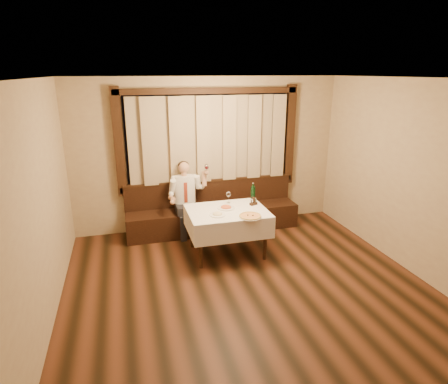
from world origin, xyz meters
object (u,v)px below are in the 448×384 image
object	(u,v)px
banquette	(213,214)
pasta_cream	(217,213)
dining_table	(227,216)
cruet_caddy	(253,202)
pasta_red	(226,206)
seated_man	(186,193)
pizza	(250,216)
green_bottle	(253,194)

from	to	relation	value
banquette	pasta_cream	distance (m)	1.31
dining_table	cruet_caddy	world-z (taller)	cruet_caddy
banquette	dining_table	distance (m)	1.08
banquette	pasta_cream	world-z (taller)	banquette
pasta_red	banquette	bearing A→B (deg)	90.17
seated_man	pasta_red	bearing A→B (deg)	-58.76
pasta_red	cruet_caddy	xyz separation A→B (m)	(0.49, 0.04, 0.01)
pizza	pasta_cream	xyz separation A→B (m)	(-0.46, 0.21, 0.02)
green_bottle	cruet_caddy	size ratio (longest dim) A/B	2.40
pasta_red	green_bottle	bearing A→B (deg)	20.06
dining_table	green_bottle	xyz separation A→B (m)	(0.53, 0.28, 0.25)
pasta_cream	cruet_caddy	xyz separation A→B (m)	(0.69, 0.30, 0.01)
banquette	dining_table	xyz separation A→B (m)	(0.00, -1.02, 0.34)
dining_table	cruet_caddy	bearing A→B (deg)	14.43
pizza	cruet_caddy	size ratio (longest dim) A/B	2.54
dining_table	cruet_caddy	size ratio (longest dim) A/B	9.05
pasta_cream	green_bottle	distance (m)	0.87
pizza	pasta_red	xyz separation A→B (m)	(-0.25, 0.46, 0.02)
banquette	cruet_caddy	xyz separation A→B (m)	(0.49, -0.90, 0.49)
pasta_cream	pizza	bearing A→B (deg)	-24.10
pasta_cream	green_bottle	bearing A→B (deg)	31.35
pasta_cream	pasta_red	bearing A→B (deg)	50.72
cruet_caddy	seated_man	xyz separation A→B (m)	(-1.00, 0.81, -0.01)
pasta_red	green_bottle	distance (m)	0.57
seated_man	banquette	bearing A→B (deg)	9.74
green_bottle	dining_table	bearing A→B (deg)	-152.53
pasta_cream	seated_man	bearing A→B (deg)	105.49
green_bottle	seated_man	xyz separation A→B (m)	(-1.04, 0.66, -0.10)
banquette	pizza	bearing A→B (deg)	-79.69
pizza	pasta_red	distance (m)	0.53
seated_man	dining_table	bearing A→B (deg)	-61.20
pasta_cream	cruet_caddy	distance (m)	0.76
pizza	green_bottle	xyz separation A→B (m)	(0.27, 0.66, 0.13)
green_bottle	cruet_caddy	xyz separation A→B (m)	(-0.04, -0.15, -0.10)
dining_table	seated_man	bearing A→B (deg)	118.80
cruet_caddy	green_bottle	bearing A→B (deg)	52.09
banquette	green_bottle	xyz separation A→B (m)	(0.53, -0.75, 0.59)
seated_man	pizza	bearing A→B (deg)	-59.68
banquette	cruet_caddy	distance (m)	1.13
dining_table	green_bottle	distance (m)	0.65
cruet_caddy	pasta_red	bearing A→B (deg)	162.70
pasta_red	green_bottle	world-z (taller)	green_bottle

